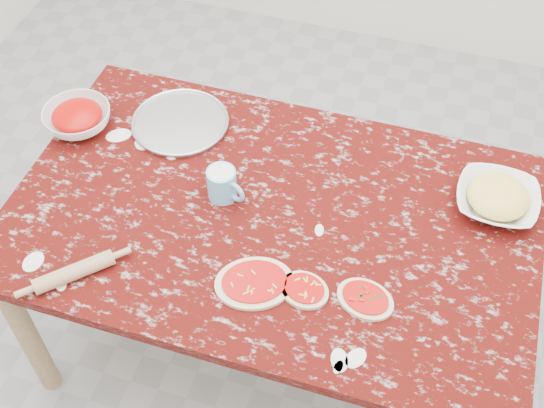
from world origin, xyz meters
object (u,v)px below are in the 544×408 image
(sauce_bowl, at_px, (78,119))
(rolling_pin, at_px, (74,272))
(pizza_tray, at_px, (180,123))
(worktable, at_px, (272,231))
(cheese_bowl, at_px, (497,200))
(flour_mug, at_px, (223,184))

(sauce_bowl, relative_size, rolling_pin, 0.98)
(pizza_tray, relative_size, sauce_bowl, 1.43)
(worktable, relative_size, cheese_bowl, 6.46)
(worktable, bearing_deg, cheese_bowl, 20.15)
(cheese_bowl, height_order, rolling_pin, cheese_bowl)
(pizza_tray, height_order, sauce_bowl, sauce_bowl)
(rolling_pin, bearing_deg, flour_mug, 54.29)
(cheese_bowl, relative_size, rolling_pin, 1.08)
(pizza_tray, bearing_deg, rolling_pin, -93.80)
(sauce_bowl, height_order, cheese_bowl, sauce_bowl)
(pizza_tray, xyz_separation_m, flour_mug, (0.25, -0.26, 0.05))
(sauce_bowl, bearing_deg, pizza_tray, 19.04)
(sauce_bowl, relative_size, flour_mug, 1.72)
(cheese_bowl, xyz_separation_m, flour_mug, (-0.81, -0.21, 0.02))
(worktable, bearing_deg, sauce_bowl, 166.83)
(pizza_tray, bearing_deg, worktable, -34.28)
(sauce_bowl, bearing_deg, flour_mug, -14.24)
(worktable, relative_size, pizza_tray, 4.94)
(worktable, distance_m, flour_mug, 0.22)
(flour_mug, height_order, rolling_pin, flour_mug)
(cheese_bowl, relative_size, flour_mug, 1.88)
(worktable, xyz_separation_m, cheese_bowl, (0.64, 0.24, 0.11))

